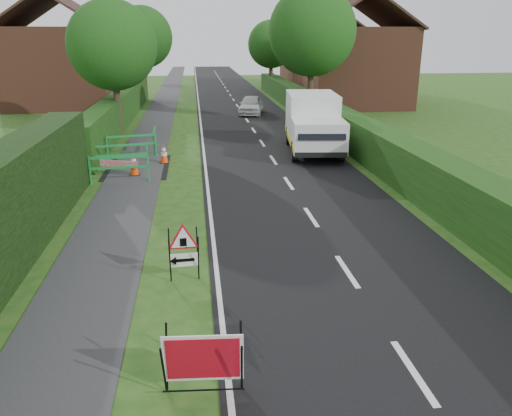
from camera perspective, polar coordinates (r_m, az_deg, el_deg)
ground at (r=9.93m, az=-2.09°, el=-10.65°), size 120.00×120.00×0.00m
road_surface at (r=43.99m, az=-2.86°, el=12.61°), size 6.00×90.00×0.02m
footpath at (r=43.93m, az=-10.20°, el=12.34°), size 2.00×90.00×0.02m
hedge_west_far at (r=31.29m, az=-15.02°, el=9.37°), size 1.00×24.00×1.80m
hedge_east at (r=26.09m, az=9.23°, el=7.94°), size 1.20×50.00×1.50m
house_west at (r=39.75m, az=-21.27°, el=14.90°), size 7.50×7.40×7.88m
house_east_a at (r=38.47m, az=11.13°, el=15.70°), size 7.50×7.40×7.88m
house_east_b at (r=52.20m, az=7.39°, el=16.68°), size 7.50×7.40×7.88m
tree_nw at (r=26.88m, az=-16.10°, el=17.42°), size 4.40×4.40×6.70m
tree_ne at (r=31.41m, az=6.43°, el=19.41°), size 5.20×5.20×7.79m
tree_fw at (r=42.77m, az=-12.91°, el=18.48°), size 4.80×4.80×7.24m
tree_fe at (r=47.14m, az=1.75°, el=18.19°), size 4.20×4.20×6.33m
red_rect_sign at (r=7.46m, az=-6.05°, el=-16.84°), size 1.17×0.76×0.96m
triangle_sign at (r=10.48m, az=-8.47°, el=-4.57°), size 0.78×0.78×1.08m
works_van at (r=22.50m, az=6.56°, el=9.74°), size 2.75×5.68×2.50m
traffic_cone_0 at (r=21.69m, az=8.45°, el=6.80°), size 0.38×0.38×0.79m
traffic_cone_1 at (r=23.01m, az=8.45°, el=7.50°), size 0.38×0.38×0.79m
traffic_cone_2 at (r=25.76m, az=6.58°, el=8.81°), size 0.38×0.38×0.79m
traffic_cone_3 at (r=19.09m, az=-13.76°, el=4.79°), size 0.38×0.38×0.79m
traffic_cone_4 at (r=20.72m, az=-10.48°, el=6.12°), size 0.38×0.38×0.79m
ped_barrier_0 at (r=18.16m, az=-15.36°, el=4.72°), size 2.08×0.48×1.00m
ped_barrier_1 at (r=20.15m, az=-15.20°, el=6.10°), size 2.09×0.63×1.00m
ped_barrier_2 at (r=22.01m, az=-14.05°, el=7.25°), size 2.09×0.74×1.00m
ped_barrier_3 at (r=23.13m, az=-11.52°, el=7.99°), size 0.42×2.07×1.00m
redwhite_plank at (r=19.29m, az=-15.30°, el=3.60°), size 1.44×0.51×0.25m
hatchback_car at (r=33.70m, az=-0.58°, el=11.70°), size 2.15×3.78×1.21m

